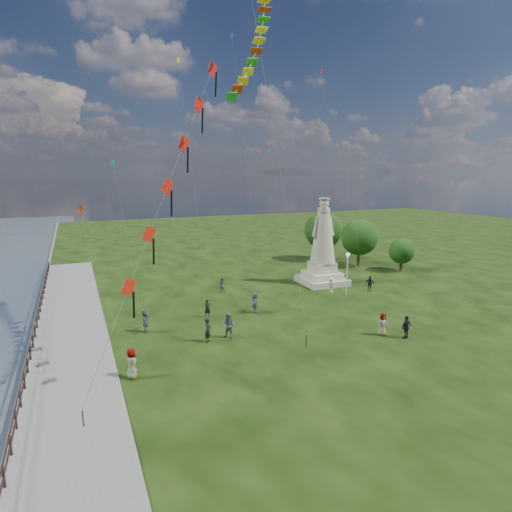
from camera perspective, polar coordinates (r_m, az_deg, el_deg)
name	(u,v)px	position (r m, az deg, el deg)	size (l,w,h in m)	color
waterfront	(51,353)	(31.70, -25.70, -11.58)	(200.00, 200.00, 1.51)	#314149
statue	(323,252)	(45.24, 8.89, 0.55)	(4.59, 4.59, 9.00)	beige
lamppost	(347,264)	(41.59, 12.09, -1.11)	(0.38, 0.38, 4.10)	silver
tree_row	(345,235)	(55.88, 11.76, 2.75)	(8.96, 13.47, 6.50)	#382314
person_0	(208,330)	(30.15, -6.43, -9.78)	(0.63, 0.41, 1.73)	black
person_1	(229,326)	(30.62, -3.63, -9.27)	(0.90, 0.56, 1.85)	#595960
person_3	(406,327)	(32.40, 19.41, -8.93)	(0.97, 0.50, 1.65)	black
person_4	(383,324)	(32.42, 16.53, -8.73)	(0.81, 0.50, 1.66)	#595960
person_5	(146,320)	(32.72, -14.49, -8.32)	(1.65, 0.71, 1.78)	#595960
person_6	(208,308)	(35.12, -6.47, -6.94)	(0.54, 0.35, 1.48)	black
person_7	(222,285)	(42.08, -4.60, -3.86)	(0.72, 0.44, 1.48)	#595960
person_8	(331,285)	(42.50, 9.97, -3.80)	(1.00, 0.51, 1.54)	silver
person_9	(369,284)	(43.76, 14.90, -3.59)	(0.89, 0.46, 1.52)	black
person_10	(132,364)	(26.01, -16.27, -13.61)	(0.87, 0.53, 1.78)	#595960
person_11	(255,303)	(35.88, -0.19, -6.25)	(1.63, 0.70, 1.75)	#595960
red_kite_train	(175,172)	(25.67, -10.80, 10.96)	(9.87, 9.35, 18.70)	black
small_kites	(239,144)	(45.84, -2.26, 14.65)	(27.65, 17.19, 25.58)	#167087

